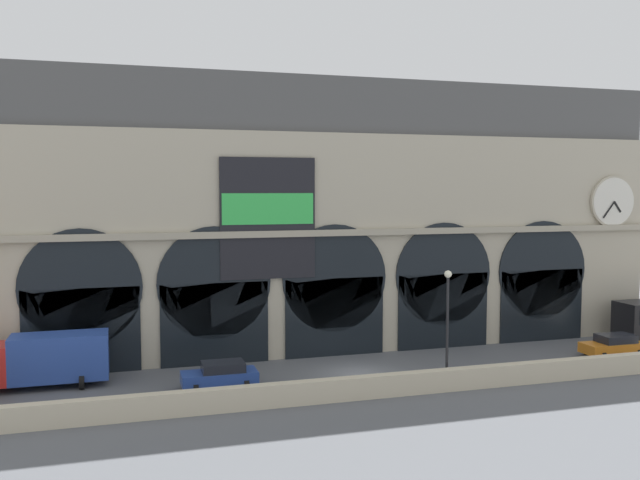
# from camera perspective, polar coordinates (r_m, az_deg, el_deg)

# --- Properties ---
(ground_plane) EXTENTS (200.00, 200.00, 0.00)m
(ground_plane) POSITION_cam_1_polar(r_m,az_deg,el_deg) (43.30, 3.29, -11.27)
(ground_plane) COLOR #54565B
(quay_parapet_wall) EXTENTS (90.00, 0.70, 1.25)m
(quay_parapet_wall) POSITION_cam_1_polar(r_m,az_deg,el_deg) (38.93, 5.69, -12.13)
(quay_parapet_wall) COLOR beige
(quay_parapet_wall) RESTS_ON ground
(station_building) EXTENTS (51.64, 5.79, 19.46)m
(station_building) POSITION_cam_1_polar(r_m,az_deg,el_deg) (49.06, 0.31, 1.78)
(station_building) COLOR #B2A891
(station_building) RESTS_ON ground
(box_truck_west) EXTENTS (7.50, 2.91, 3.12)m
(box_truck_west) POSITION_cam_1_polar(r_m,az_deg,el_deg) (43.25, -22.35, -9.29)
(box_truck_west) COLOR red
(box_truck_west) RESTS_ON ground
(car_midwest) EXTENTS (4.40, 2.22, 1.55)m
(car_midwest) POSITION_cam_1_polar(r_m,az_deg,el_deg) (40.59, -8.43, -11.21)
(car_midwest) COLOR #28479E
(car_midwest) RESTS_ON ground
(car_east) EXTENTS (4.40, 2.22, 1.55)m
(car_east) POSITION_cam_1_polar(r_m,az_deg,el_deg) (51.63, 23.59, -8.16)
(car_east) COLOR orange
(car_east) RESTS_ON ground
(street_lamp_quayside) EXTENTS (0.44, 0.44, 6.90)m
(street_lamp_quayside) POSITION_cam_1_polar(r_m,az_deg,el_deg) (40.45, 10.74, -6.05)
(street_lamp_quayside) COLOR black
(street_lamp_quayside) RESTS_ON ground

